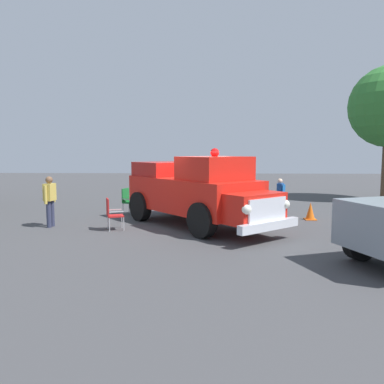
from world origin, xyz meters
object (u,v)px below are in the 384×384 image
at_px(spectator_seated, 278,192).
at_px(spectator_standing, 50,198).
at_px(lawn_chair_by_car, 112,212).
at_px(vintage_fire_truck, 196,190).
at_px(classic_hot_rod, 212,189).
at_px(lawn_chair_spare, 128,199).
at_px(lawn_chair_near_truck, 281,194).
at_px(traffic_cone, 310,211).

distance_m(spectator_seated, spectator_standing, 9.56).
bearing_deg(lawn_chair_by_car, vintage_fire_truck, 107.56).
bearing_deg(spectator_seated, spectator_standing, -60.38).
xyz_separation_m(classic_hot_rod, lawn_chair_by_car, (6.02, -3.25, -0.16)).
distance_m(lawn_chair_spare, spectator_seated, 6.60).
xyz_separation_m(lawn_chair_spare, spectator_seated, (-2.00, 6.29, 0.11)).
height_order(vintage_fire_truck, lawn_chair_by_car, vintage_fire_truck).
distance_m(lawn_chair_near_truck, lawn_chair_by_car, 8.09).
distance_m(vintage_fire_truck, lawn_chair_by_car, 2.84).
bearing_deg(vintage_fire_truck, classic_hot_rod, 173.41).
height_order(vintage_fire_truck, spectator_standing, vintage_fire_truck).
distance_m(lawn_chair_by_car, spectator_standing, 2.24).
distance_m(lawn_chair_near_truck, spectator_seated, 0.17).
bearing_deg(spectator_standing, spectator_seated, 119.62).
xyz_separation_m(vintage_fire_truck, spectator_standing, (0.38, -4.81, -0.23)).
distance_m(classic_hot_rod, lawn_chair_spare, 4.42).
bearing_deg(lawn_chair_spare, vintage_fire_truck, 50.02).
bearing_deg(spectator_standing, vintage_fire_truck, 94.53).
height_order(vintage_fire_truck, lawn_chair_near_truck, vintage_fire_truck).
relative_size(classic_hot_rod, spectator_standing, 2.82).
bearing_deg(classic_hot_rod, lawn_chair_near_truck, 73.51).
height_order(lawn_chair_by_car, spectator_standing, spectator_standing).
height_order(classic_hot_rod, spectator_standing, spectator_standing).
xyz_separation_m(lawn_chair_by_car, spectator_seated, (-5.18, 6.15, 0.11)).
bearing_deg(lawn_chair_spare, classic_hot_rod, 129.99).
relative_size(lawn_chair_spare, spectator_seated, 0.79).
height_order(vintage_fire_truck, traffic_cone, vintage_fire_truck).
bearing_deg(traffic_cone, lawn_chair_spare, -98.52).
height_order(spectator_seated, spectator_standing, spectator_standing).
height_order(lawn_chair_near_truck, traffic_cone, lawn_chair_near_truck).
xyz_separation_m(spectator_seated, traffic_cone, (3.04, 0.63, -0.39)).
bearing_deg(lawn_chair_spare, spectator_seated, 107.68).
bearing_deg(traffic_cone, spectator_standing, -79.34).
xyz_separation_m(spectator_seated, spectator_standing, (4.72, -8.31, 0.27)).
relative_size(classic_hot_rod, lawn_chair_by_car, 4.63).
bearing_deg(vintage_fire_truck, spectator_standing, -85.47).
bearing_deg(spectator_seated, traffic_cone, 11.71).
bearing_deg(lawn_chair_near_truck, vintage_fire_truck, -40.19).
bearing_deg(lawn_chair_by_car, classic_hot_rod, 151.65).
height_order(lawn_chair_spare, spectator_standing, spectator_standing).
xyz_separation_m(spectator_standing, traffic_cone, (-1.68, 8.94, -0.66)).
xyz_separation_m(vintage_fire_truck, lawn_chair_spare, (-2.34, -2.79, -0.61)).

